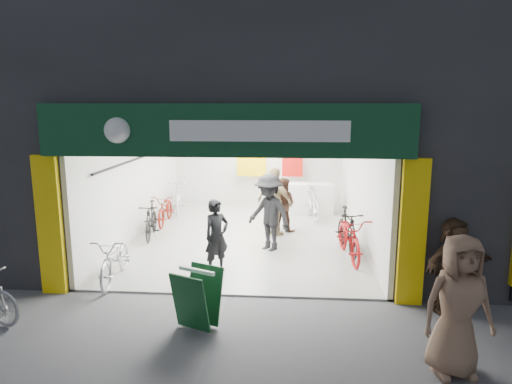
# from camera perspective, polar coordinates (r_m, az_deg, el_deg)

# --- Properties ---
(ground) EXTENTS (60.00, 60.00, 0.00)m
(ground) POSITION_cam_1_polar(r_m,az_deg,el_deg) (8.64, -3.63, -12.89)
(ground) COLOR #56565B
(ground) RESTS_ON ground
(building) EXTENTS (17.00, 10.27, 8.00)m
(building) POSITION_cam_1_polar(r_m,az_deg,el_deg) (12.84, 3.46, 14.62)
(building) COLOR #232326
(building) RESTS_ON ground
(bike_left_front) EXTENTS (0.79, 1.86, 0.95)m
(bike_left_front) POSITION_cam_1_polar(r_m,az_deg,el_deg) (9.59, -17.14, -7.88)
(bike_left_front) COLOR #BCBDC2
(bike_left_front) RESTS_ON ground
(bike_left_midfront) EXTENTS (0.68, 1.66, 0.97)m
(bike_left_midfront) POSITION_cam_1_polar(r_m,az_deg,el_deg) (12.30, -12.99, -3.47)
(bike_left_midfront) COLOR black
(bike_left_midfront) RESTS_ON ground
(bike_left_midback) EXTENTS (0.72, 1.77, 0.91)m
(bike_left_midback) POSITION_cam_1_polar(r_m,az_deg,el_deg) (13.63, -11.22, -2.11)
(bike_left_midback) COLOR maroon
(bike_left_midback) RESTS_ON ground
(bike_left_back) EXTENTS (0.90, 1.95, 1.13)m
(bike_left_back) POSITION_cam_1_polar(r_m,az_deg,el_deg) (15.00, -9.75, -0.45)
(bike_left_back) COLOR silver
(bike_left_back) RESTS_ON ground
(bike_right_front) EXTENTS (0.73, 1.84, 1.08)m
(bike_right_front) POSITION_cam_1_polar(r_m,az_deg,el_deg) (11.04, 11.35, -4.77)
(bike_right_front) COLOR black
(bike_right_front) RESTS_ON ground
(bike_right_mid) EXTENTS (0.88, 2.03, 1.04)m
(bike_right_mid) POSITION_cam_1_polar(r_m,az_deg,el_deg) (10.61, 11.64, -5.54)
(bike_right_mid) COLOR maroon
(bike_right_mid) RESTS_ON ground
(bike_right_back) EXTENTS (0.80, 1.81, 1.05)m
(bike_right_back) POSITION_cam_1_polar(r_m,az_deg,el_deg) (14.00, 6.99, -1.35)
(bike_right_back) COLOR silver
(bike_right_back) RESTS_ON ground
(customer_a) EXTENTS (0.68, 0.66, 1.57)m
(customer_a) POSITION_cam_1_polar(r_m,az_deg,el_deg) (9.55, -4.94, -5.55)
(customer_a) COLOR black
(customer_a) RESTS_ON ground
(customer_b) EXTENTS (0.88, 0.78, 1.51)m
(customer_b) POSITION_cam_1_polar(r_m,az_deg,el_deg) (12.58, 3.34, -1.61)
(customer_b) COLOR #3B231A
(customer_b) RESTS_ON ground
(customer_c) EXTENTS (1.38, 1.30, 1.87)m
(customer_c) POSITION_cam_1_polar(r_m,az_deg,el_deg) (10.84, 1.63, -2.68)
(customer_c) COLOR black
(customer_c) RESTS_ON ground
(customer_d) EXTENTS (1.15, 1.00, 1.86)m
(customer_d) POSITION_cam_1_polar(r_m,az_deg,el_deg) (12.04, 2.35, -1.31)
(customer_d) COLOR #907C54
(customer_d) RESTS_ON ground
(pedestrian_near) EXTENTS (0.99, 0.72, 1.89)m
(pedestrian_near) POSITION_cam_1_polar(r_m,az_deg,el_deg) (6.56, 23.93, -12.88)
(pedestrian_near) COLOR #7D5E49
(pedestrian_near) RESTS_ON ground
(pedestrian_far) EXTENTS (1.54, 1.25, 1.64)m
(pedestrian_far) POSITION_cam_1_polar(r_m,az_deg,el_deg) (8.44, 23.35, -8.41)
(pedestrian_far) COLOR #332217
(pedestrian_far) RESTS_ON ground
(sandwich_board) EXTENTS (0.81, 0.82, 0.95)m
(sandwich_board) POSITION_cam_1_polar(r_m,az_deg,el_deg) (7.38, -7.34, -12.87)
(sandwich_board) COLOR #10421E
(sandwich_board) RESTS_ON ground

